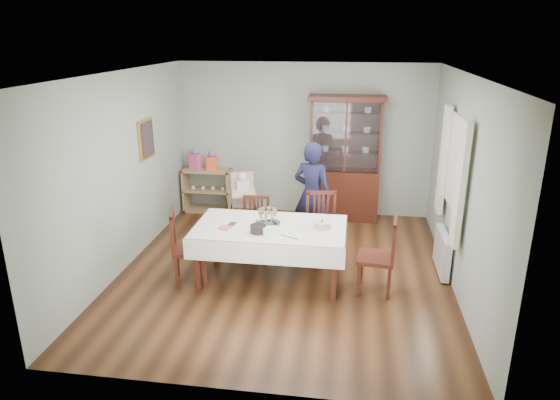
% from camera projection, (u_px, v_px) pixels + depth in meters
% --- Properties ---
extents(floor, '(5.00, 5.00, 0.00)m').
position_uv_depth(floor, '(284.00, 271.00, 6.99)').
color(floor, '#593319').
rests_on(floor, ground).
extents(room_shell, '(5.00, 5.00, 5.00)m').
position_uv_depth(room_shell, '(290.00, 144.00, 6.95)').
color(room_shell, '#9EAA99').
rests_on(room_shell, floor).
extents(dining_table, '(2.00, 1.15, 0.76)m').
position_uv_depth(dining_table, '(270.00, 252.00, 6.67)').
color(dining_table, '#4B1C12').
rests_on(dining_table, floor).
extents(china_cabinet, '(1.30, 0.48, 2.18)m').
position_uv_depth(china_cabinet, '(345.00, 157.00, 8.65)').
color(china_cabinet, '#4B1C12').
rests_on(china_cabinet, floor).
extents(sideboard, '(0.90, 0.38, 0.80)m').
position_uv_depth(sideboard, '(208.00, 190.00, 9.24)').
color(sideboard, tan).
rests_on(sideboard, floor).
extents(picture_frame, '(0.04, 0.48, 0.58)m').
position_uv_depth(picture_frame, '(146.00, 139.00, 7.52)').
color(picture_frame, gold).
rests_on(picture_frame, room_shell).
extents(window, '(0.04, 1.02, 1.22)m').
position_uv_depth(window, '(457.00, 164.00, 6.48)').
color(window, white).
rests_on(window, room_shell).
extents(curtain_left, '(0.07, 0.30, 1.55)m').
position_uv_depth(curtain_left, '(461.00, 185.00, 5.93)').
color(curtain_left, silver).
rests_on(curtain_left, room_shell).
extents(curtain_right, '(0.07, 0.30, 1.55)m').
position_uv_depth(curtain_right, '(444.00, 160.00, 7.10)').
color(curtain_right, silver).
rests_on(curtain_right, room_shell).
extents(radiator, '(0.10, 0.80, 0.55)m').
position_uv_depth(radiator, '(442.00, 252.00, 6.88)').
color(radiator, white).
rests_on(radiator, floor).
extents(chair_far_left, '(0.42, 0.42, 0.90)m').
position_uv_depth(chair_far_left, '(255.00, 240.00, 7.37)').
color(chair_far_left, '#4B1C12').
rests_on(chair_far_left, floor).
extents(chair_far_right, '(0.52, 0.52, 1.01)m').
position_uv_depth(chair_far_right, '(321.00, 242.00, 7.21)').
color(chair_far_right, '#4B1C12').
rests_on(chair_far_right, floor).
extents(chair_end_left, '(0.57, 0.57, 1.01)m').
position_uv_depth(chair_end_left, '(189.00, 260.00, 6.63)').
color(chair_end_left, '#4B1C12').
rests_on(chair_end_left, floor).
extents(chair_end_right, '(0.50, 0.50, 1.01)m').
position_uv_depth(chair_end_right, '(377.00, 270.00, 6.36)').
color(chair_end_right, '#4B1C12').
rests_on(chair_end_right, floor).
extents(woman, '(0.70, 0.58, 1.66)m').
position_uv_depth(woman, '(312.00, 195.00, 7.58)').
color(woman, black).
rests_on(woman, floor).
extents(high_chair, '(0.61, 0.61, 1.09)m').
position_uv_depth(high_chair, '(243.00, 212.00, 8.02)').
color(high_chair, black).
rests_on(high_chair, floor).
extents(champagne_tray, '(0.34, 0.34, 0.21)m').
position_uv_depth(champagne_tray, '(268.00, 220.00, 6.60)').
color(champagne_tray, silver).
rests_on(champagne_tray, dining_table).
extents(birthday_cake, '(0.26, 0.26, 0.18)m').
position_uv_depth(birthday_cake, '(322.00, 225.00, 6.46)').
color(birthday_cake, white).
rests_on(birthday_cake, dining_table).
extents(plate_stack_dark, '(0.22, 0.22, 0.10)m').
position_uv_depth(plate_stack_dark, '(258.00, 229.00, 6.33)').
color(plate_stack_dark, black).
rests_on(plate_stack_dark, dining_table).
extents(plate_stack_white, '(0.25, 0.25, 0.09)m').
position_uv_depth(plate_stack_white, '(271.00, 231.00, 6.26)').
color(plate_stack_white, white).
rests_on(plate_stack_white, dining_table).
extents(napkin_stack, '(0.17, 0.17, 0.02)m').
position_uv_depth(napkin_stack, '(225.00, 228.00, 6.47)').
color(napkin_stack, '#DA5089').
rests_on(napkin_stack, dining_table).
extents(cutlery, '(0.14, 0.19, 0.01)m').
position_uv_depth(cutlery, '(229.00, 224.00, 6.61)').
color(cutlery, silver).
rests_on(cutlery, dining_table).
extents(cake_knife, '(0.23, 0.14, 0.01)m').
position_uv_depth(cake_knife, '(289.00, 237.00, 6.19)').
color(cake_knife, silver).
rests_on(cake_knife, dining_table).
extents(gift_bag_pink, '(0.24, 0.19, 0.39)m').
position_uv_depth(gift_bag_pink, '(195.00, 160.00, 9.07)').
color(gift_bag_pink, '#DA5089').
rests_on(gift_bag_pink, sideboard).
extents(gift_bag_orange, '(0.21, 0.16, 0.36)m').
position_uv_depth(gift_bag_orange, '(212.00, 161.00, 9.03)').
color(gift_bag_orange, '#FF5828').
rests_on(gift_bag_orange, sideboard).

